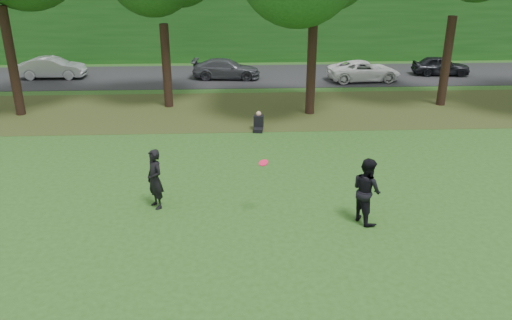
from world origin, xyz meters
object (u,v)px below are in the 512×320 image
(seated_person, at_px, (258,123))
(frisbee, at_px, (264,163))
(player_left, at_px, (155,179))
(player_right, at_px, (367,190))

(seated_person, bearing_deg, frisbee, -84.68)
(frisbee, distance_m, seated_person, 8.02)
(player_left, height_order, player_right, player_right)
(frisbee, bearing_deg, player_right, -9.72)
(player_right, relative_size, frisbee, 5.94)
(player_left, distance_m, frisbee, 3.33)
(frisbee, bearing_deg, seated_person, 87.85)
(player_left, bearing_deg, frisbee, 42.77)
(frisbee, height_order, seated_person, frisbee)
(player_left, xyz_separation_m, player_right, (6.04, -1.17, 0.04))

